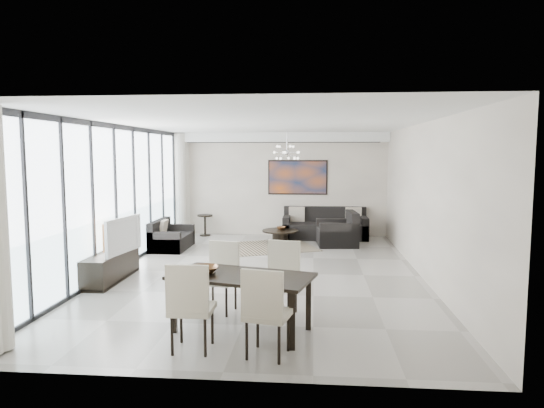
# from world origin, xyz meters

# --- Properties ---
(room_shell) EXTENTS (6.00, 9.00, 2.90)m
(room_shell) POSITION_xyz_m (0.46, 0.00, 1.45)
(room_shell) COLOR #A8A39B
(room_shell) RESTS_ON ground
(window_wall) EXTENTS (0.37, 8.95, 2.90)m
(window_wall) POSITION_xyz_m (-2.86, 0.00, 1.47)
(window_wall) COLOR white
(window_wall) RESTS_ON floor
(soffit) EXTENTS (5.98, 0.40, 0.26)m
(soffit) POSITION_xyz_m (0.00, 4.30, 2.77)
(soffit) COLOR white
(soffit) RESTS_ON room_shell
(painting) EXTENTS (1.68, 0.04, 0.98)m
(painting) POSITION_xyz_m (0.50, 4.47, 1.65)
(painting) COLOR #BE531A
(painting) RESTS_ON room_shell
(chandelier) EXTENTS (0.66, 0.66, 0.71)m
(chandelier) POSITION_xyz_m (0.30, 2.50, 2.35)
(chandelier) COLOR silver
(chandelier) RESTS_ON room_shell
(rug) EXTENTS (2.84, 2.56, 0.01)m
(rug) POSITION_xyz_m (-0.24, 2.60, 0.01)
(rug) COLOR black
(rug) RESTS_ON floor
(coffee_table) EXTENTS (0.95, 0.95, 0.33)m
(coffee_table) POSITION_xyz_m (0.09, 3.26, 0.19)
(coffee_table) COLOR black
(coffee_table) RESTS_ON floor
(bowl_coffee) EXTENTS (0.30, 0.30, 0.08)m
(bowl_coffee) POSITION_xyz_m (0.11, 3.32, 0.37)
(bowl_coffee) COLOR brown
(bowl_coffee) RESTS_ON coffee_table
(sofa_main) EXTENTS (2.30, 0.94, 0.84)m
(sofa_main) POSITION_xyz_m (1.27, 4.07, 0.28)
(sofa_main) COLOR black
(sofa_main) RESTS_ON floor
(loveseat) EXTENTS (0.79, 1.41, 0.71)m
(loveseat) POSITION_xyz_m (-2.54, 2.23, 0.24)
(loveseat) COLOR black
(loveseat) RESTS_ON floor
(armchair) EXTENTS (1.06, 1.11, 0.86)m
(armchair) POSITION_xyz_m (1.59, 3.04, 0.30)
(armchair) COLOR black
(armchair) RESTS_ON floor
(side_table) EXTENTS (0.44, 0.44, 0.60)m
(side_table) POSITION_xyz_m (-2.11, 4.15, 0.41)
(side_table) COLOR black
(side_table) RESTS_ON floor
(tv_console) EXTENTS (0.47, 1.67, 0.52)m
(tv_console) POSITION_xyz_m (-2.76, -0.78, 0.26)
(tv_console) COLOR black
(tv_console) RESTS_ON floor
(television) EXTENTS (0.32, 1.15, 0.65)m
(television) POSITION_xyz_m (-2.60, -0.78, 0.85)
(television) COLOR gray
(television) RESTS_ON tv_console
(dining_table) EXTENTS (1.99, 1.35, 0.76)m
(dining_table) POSITION_xyz_m (0.02, -3.10, 0.67)
(dining_table) COLOR black
(dining_table) RESTS_ON floor
(dining_chair_sw) EXTENTS (0.50, 0.50, 1.08)m
(dining_chair_sw) POSITION_xyz_m (-0.47, -3.86, 0.62)
(dining_chair_sw) COLOR beige
(dining_chair_sw) RESTS_ON floor
(dining_chair_se) EXTENTS (0.58, 0.58, 1.06)m
(dining_chair_se) POSITION_xyz_m (0.41, -3.94, 0.61)
(dining_chair_se) COLOR beige
(dining_chair_se) RESTS_ON floor
(dining_chair_nw) EXTENTS (0.55, 0.55, 1.02)m
(dining_chair_nw) POSITION_xyz_m (-0.40, -2.26, 0.59)
(dining_chair_nw) COLOR beige
(dining_chair_nw) RESTS_ON floor
(dining_chair_ne) EXTENTS (0.59, 0.59, 1.06)m
(dining_chair_ne) POSITION_xyz_m (0.50, -2.33, 0.61)
(dining_chair_ne) COLOR beige
(dining_chair_ne) RESTS_ON floor
(bowl_dining) EXTENTS (0.45, 0.45, 0.09)m
(bowl_dining) POSITION_xyz_m (-0.48, -3.05, 0.80)
(bowl_dining) COLOR brown
(bowl_dining) RESTS_ON dining_table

